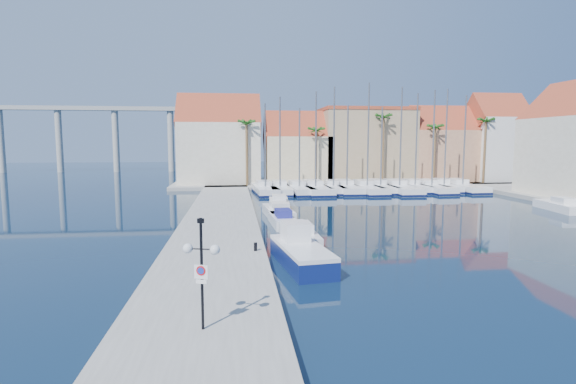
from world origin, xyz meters
name	(u,v)px	position (x,y,z in m)	size (l,w,h in m)	color
ground	(383,270)	(0.00, 0.00, 0.00)	(260.00, 260.00, 0.00)	black
quay_west	(220,223)	(-9.00, 13.50, 0.25)	(6.00, 77.00, 0.50)	gray
shore_north	(346,182)	(10.00, 48.00, 0.25)	(54.00, 16.00, 0.50)	gray
lamp_post	(201,257)	(-8.86, -7.62, 2.99)	(1.25, 0.63, 3.80)	black
bollard	(255,247)	(-6.60, 3.07, 0.74)	(0.19, 0.19, 0.48)	black
fishing_boat	(301,252)	(-4.19, 1.55, 0.74)	(2.96, 6.57, 2.22)	navy
motorboat_west_0	(299,234)	(-3.44, 7.33, 0.51)	(2.19, 6.43, 1.40)	white
motorboat_west_1	(282,219)	(-3.95, 13.28, 0.51)	(1.94, 5.34, 1.40)	white
motorboat_west_2	(278,211)	(-3.88, 17.57, 0.51)	(2.55, 6.65, 1.40)	white
motorboat_west_3	(279,203)	(-3.28, 23.02, 0.51)	(2.33, 6.12, 1.40)	white
motorboat_east_1	(560,206)	(23.99, 17.80, 0.51)	(2.64, 6.34, 1.40)	white
sailboat_0	(265,189)	(-3.87, 35.97, 0.57)	(3.36, 10.39, 11.58)	white
sailboat_1	(280,189)	(-1.89, 36.09, 0.58)	(2.87, 10.03, 12.44)	white
sailboat_2	(298,189)	(0.55, 35.80, 0.56)	(3.54, 10.43, 11.02)	white
sailboat_3	(315,188)	(2.76, 36.10, 0.57)	(3.36, 11.78, 13.16)	white
sailboat_4	(333,188)	(5.19, 35.95, 0.63)	(2.57, 8.87, 13.80)	white
sailboat_5	(346,188)	(7.06, 36.24, 0.56)	(3.15, 10.81, 11.42)	white
sailboat_6	(366,188)	(9.56, 35.48, 0.59)	(3.38, 10.98, 14.31)	white
sailboat_7	(379,187)	(11.72, 36.34, 0.57)	(2.73, 10.19, 11.32)	white
sailboat_8	(398,188)	(14.02, 35.52, 0.57)	(3.41, 11.99, 13.83)	white
sailboat_9	(413,187)	(16.44, 36.04, 0.62)	(2.50, 8.80, 13.12)	white
sailboat_10	(429,187)	(18.47, 35.46, 0.59)	(3.20, 10.81, 13.51)	white
sailboat_11	(443,186)	(20.80, 36.42, 0.62)	(3.24, 9.42, 13.79)	white
sailboat_12	(460,187)	(23.09, 35.90, 0.58)	(3.22, 10.77, 12.92)	white
building_0	(219,143)	(-10.00, 47.00, 6.52)	(12.30, 9.00, 13.50)	beige
building_1	(298,151)	(2.00, 47.00, 5.30)	(10.30, 8.00, 11.00)	#C7B58C
building_2	(365,145)	(13.00, 48.00, 6.26)	(14.20, 10.20, 11.50)	tan
building_3	(439,147)	(25.00, 47.00, 5.86)	(10.30, 8.00, 12.00)	tan
building_4	(495,140)	(34.00, 46.00, 6.97)	(8.30, 8.00, 14.00)	silver
palm_0	(247,125)	(-6.00, 42.00, 9.08)	(2.60, 2.60, 10.15)	brown
palm_1	(316,132)	(4.00, 42.00, 8.14)	(2.60, 2.60, 9.15)	brown
palm_2	(383,119)	(14.00, 42.00, 10.02)	(2.60, 2.60, 11.15)	brown
palm_3	(435,129)	(22.00, 42.00, 8.61)	(2.60, 2.60, 9.65)	brown
palm_4	(486,123)	(30.00, 42.00, 9.55)	(2.60, 2.60, 10.65)	brown
viaduct	(91,126)	(-39.07, 82.00, 10.25)	(48.00, 2.20, 14.45)	#9E9E99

